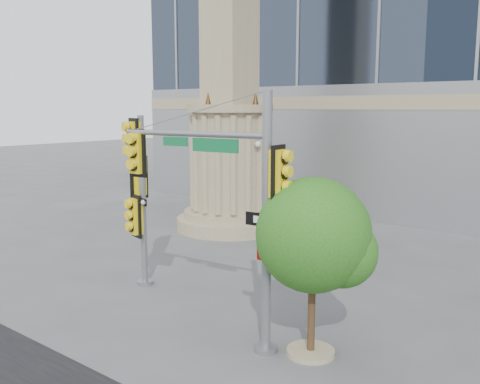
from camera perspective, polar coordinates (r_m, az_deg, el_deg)
The scene contains 5 objects.
ground at distance 12.14m, azimuth -6.60°, elevation -15.31°, with size 120.00×120.00×0.00m, color #545456.
monument at distance 21.78m, azimuth -1.11°, elevation 10.39°, with size 4.40×4.40×16.60m.
main_signal_pole at distance 11.06m, azimuth -1.43°, elevation 0.21°, with size 4.13×0.76×5.32m.
secondary_signal_pole at distance 15.05m, azimuth -10.82°, elevation 0.51°, with size 0.83×0.75×4.78m.
street_tree at distance 10.67m, azimuth 8.06°, elevation -5.09°, with size 2.35×2.29×3.65m.
Camera 1 is at (7.91, -7.75, 4.98)m, focal length 40.00 mm.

